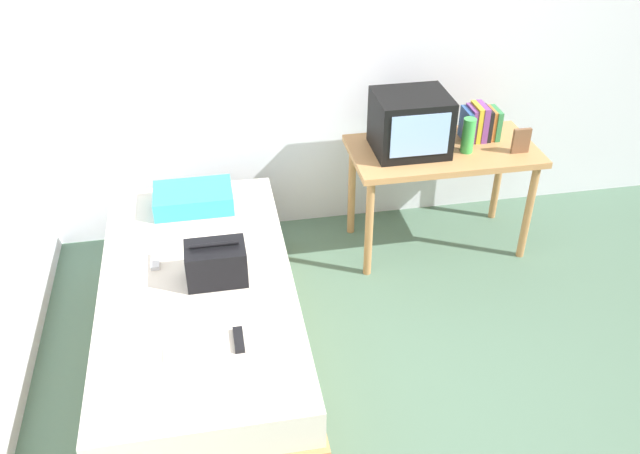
% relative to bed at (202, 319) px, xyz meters
% --- Properties ---
extents(ground_plane, '(8.00, 8.00, 0.00)m').
position_rel_bed_xyz_m(ground_plane, '(1.04, -0.71, -0.26)').
color(ground_plane, '#4C6B56').
extents(wall_back, '(5.20, 0.10, 2.60)m').
position_rel_bed_xyz_m(wall_back, '(1.04, 1.29, 1.04)').
color(wall_back, silver).
rests_on(wall_back, ground).
extents(bed, '(1.00, 2.00, 0.52)m').
position_rel_bed_xyz_m(bed, '(0.00, 0.00, 0.00)').
color(bed, '#B27F4C').
rests_on(bed, ground).
extents(desk, '(1.16, 0.60, 0.72)m').
position_rel_bed_xyz_m(desk, '(1.56, 0.79, 0.37)').
color(desk, '#B27F4C').
rests_on(desk, ground).
extents(tv, '(0.44, 0.39, 0.36)m').
position_rel_bed_xyz_m(tv, '(1.34, 0.81, 0.64)').
color(tv, black).
rests_on(tv, desk).
extents(water_bottle, '(0.08, 0.08, 0.22)m').
position_rel_bed_xyz_m(water_bottle, '(1.69, 0.72, 0.57)').
color(water_bottle, green).
rests_on(water_bottle, desk).
extents(book_row, '(0.23, 0.17, 0.23)m').
position_rel_bed_xyz_m(book_row, '(1.83, 0.88, 0.57)').
color(book_row, '#2D5699').
rests_on(book_row, desk).
extents(picture_frame, '(0.11, 0.02, 0.16)m').
position_rel_bed_xyz_m(picture_frame, '(2.00, 0.65, 0.54)').
color(picture_frame, brown).
rests_on(picture_frame, desk).
extents(pillow, '(0.46, 0.30, 0.11)m').
position_rel_bed_xyz_m(pillow, '(0.01, 0.71, 0.32)').
color(pillow, '#33A8B7').
rests_on(pillow, bed).
extents(handbag, '(0.30, 0.20, 0.22)m').
position_rel_bed_xyz_m(handbag, '(0.11, -0.01, 0.37)').
color(handbag, black).
rests_on(handbag, bed).
extents(magazine, '(0.21, 0.29, 0.01)m').
position_rel_bed_xyz_m(magazine, '(-0.06, -0.42, 0.27)').
color(magazine, white).
rests_on(magazine, bed).
extents(remote_dark, '(0.04, 0.16, 0.02)m').
position_rel_bed_xyz_m(remote_dark, '(0.17, -0.49, 0.28)').
color(remote_dark, black).
rests_on(remote_dark, bed).
extents(remote_silver, '(0.04, 0.14, 0.02)m').
position_rel_bed_xyz_m(remote_silver, '(-0.21, 0.19, 0.28)').
color(remote_silver, '#B7B7BC').
rests_on(remote_silver, bed).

